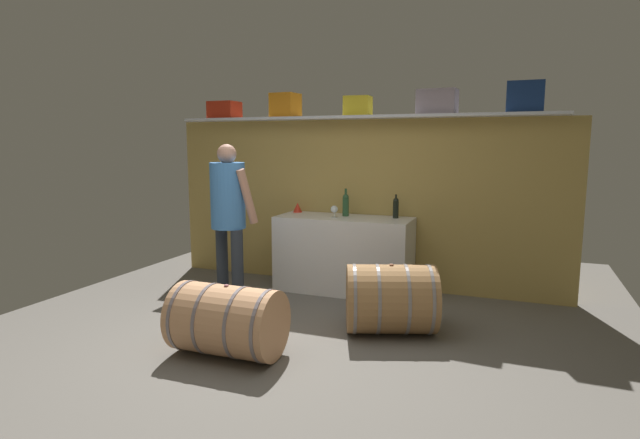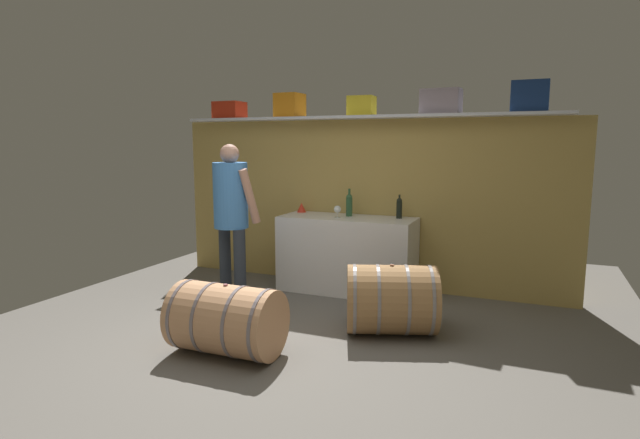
# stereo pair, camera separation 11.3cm
# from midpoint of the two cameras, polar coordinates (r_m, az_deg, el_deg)

# --- Properties ---
(ground_plane) EXTENTS (5.95, 7.94, 0.02)m
(ground_plane) POSITION_cam_midpoint_polar(r_m,az_deg,el_deg) (4.66, -1.44, -12.80)
(ground_plane) COLOR #65615A
(back_wall_panel) EXTENTS (4.75, 0.10, 1.95)m
(back_wall_panel) POSITION_cam_midpoint_polar(r_m,az_deg,el_deg) (6.05, 5.45, 1.78)
(back_wall_panel) COLOR tan
(back_wall_panel) RESTS_ON ground
(high_shelf_board) EXTENTS (4.37, 0.40, 0.03)m
(high_shelf_board) POSITION_cam_midpoint_polar(r_m,az_deg,el_deg) (5.87, 5.14, 11.30)
(high_shelf_board) COLOR silver
(high_shelf_board) RESTS_ON back_wall_panel
(toolcase_red) EXTENTS (0.34, 0.29, 0.21)m
(toolcase_red) POSITION_cam_midpoint_polar(r_m,az_deg,el_deg) (6.61, -9.57, 11.94)
(toolcase_red) COLOR red
(toolcase_red) RESTS_ON high_shelf_board
(toolcase_orange) EXTENTS (0.31, 0.31, 0.28)m
(toolcase_orange) POSITION_cam_midpoint_polar(r_m,az_deg,el_deg) (6.20, -2.87, 12.60)
(toolcase_orange) COLOR orange
(toolcase_orange) RESTS_ON high_shelf_board
(toolcase_yellow) EXTENTS (0.29, 0.24, 0.22)m
(toolcase_yellow) POSITION_cam_midpoint_polar(r_m,az_deg,el_deg) (5.87, 5.23, 12.52)
(toolcase_yellow) COLOR yellow
(toolcase_yellow) RESTS_ON high_shelf_board
(toolcase_grey) EXTENTS (0.42, 0.28, 0.26)m
(toolcase_grey) POSITION_cam_midpoint_polar(r_m,az_deg,el_deg) (5.67, 13.94, 12.67)
(toolcase_grey) COLOR gray
(toolcase_grey) RESTS_ON high_shelf_board
(toolcase_navy) EXTENTS (0.36, 0.29, 0.30)m
(toolcase_navy) POSITION_cam_midpoint_polar(r_m,az_deg,el_deg) (5.60, 22.97, 12.53)
(toolcase_navy) COLOR navy
(toolcase_navy) RESTS_ON high_shelf_board
(work_cabinet) EXTENTS (1.53, 0.59, 0.86)m
(work_cabinet) POSITION_cam_midpoint_polar(r_m,az_deg,el_deg) (5.83, 3.59, -3.92)
(work_cabinet) COLOR white
(work_cabinet) RESTS_ON ground
(wine_bottle_green) EXTENTS (0.07, 0.07, 0.32)m
(wine_bottle_green) POSITION_cam_midpoint_polar(r_m,az_deg,el_deg) (5.82, 3.83, 1.70)
(wine_bottle_green) COLOR #2C5533
(wine_bottle_green) RESTS_ON work_cabinet
(wine_bottle_dark) EXTENTS (0.06, 0.06, 0.26)m
(wine_bottle_dark) POSITION_cam_midpoint_polar(r_m,az_deg,el_deg) (5.71, 9.40, 1.31)
(wine_bottle_dark) COLOR black
(wine_bottle_dark) RESTS_ON work_cabinet
(wine_glass) EXTENTS (0.08, 0.08, 0.14)m
(wine_glass) POSITION_cam_midpoint_polar(r_m,az_deg,el_deg) (5.70, 2.53, 1.10)
(wine_glass) COLOR white
(wine_glass) RESTS_ON work_cabinet
(red_funnel) EXTENTS (0.11, 0.11, 0.11)m
(red_funnel) POSITION_cam_midpoint_polar(r_m,az_deg,el_deg) (6.16, -1.55, 1.36)
(red_funnel) COLOR red
(red_funnel) RESTS_ON work_cabinet
(wine_barrel_near) EXTENTS (0.94, 0.84, 0.63)m
(wine_barrel_near) POSITION_cam_midpoint_polar(r_m,az_deg,el_deg) (4.63, 8.67, -8.82)
(wine_barrel_near) COLOR #9B6F41
(wine_barrel_near) RESTS_ON ground
(wine_barrel_far) EXTENTS (0.87, 0.58, 0.58)m
(wine_barrel_far) POSITION_cam_midpoint_polar(r_m,az_deg,el_deg) (4.22, -9.64, -10.96)
(wine_barrel_far) COLOR tan
(wine_barrel_far) RESTS_ON ground
(winemaker_pouring) EXTENTS (0.55, 0.49, 1.67)m
(winemaker_pouring) POSITION_cam_midpoint_polar(r_m,az_deg,el_deg) (5.34, -9.26, 1.36)
(winemaker_pouring) COLOR #2B333E
(winemaker_pouring) RESTS_ON ground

